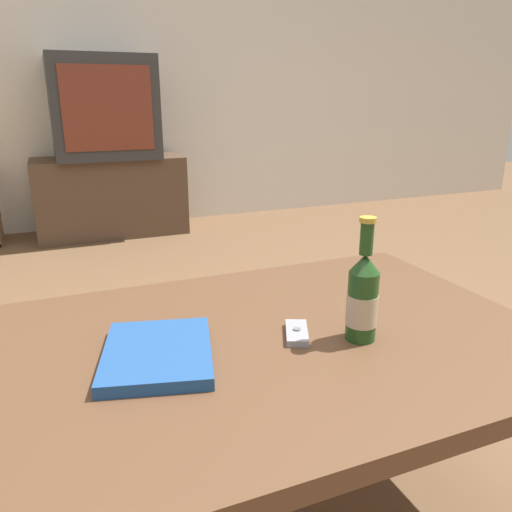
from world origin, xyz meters
TOP-DOWN VIEW (x-y plane):
  - back_wall at (0.00, 3.02)m, footprint 8.00×0.05m
  - coffee_table at (0.00, 0.00)m, footprint 1.10×0.78m
  - tv_stand at (-0.02, 2.74)m, footprint 1.00×0.43m
  - television at (-0.02, 2.73)m, footprint 0.66×0.54m
  - beer_bottle at (0.15, -0.08)m, footprint 0.06×0.06m
  - cell_phone at (0.03, -0.02)m, footprint 0.08×0.11m
  - table_book at (-0.25, -0.01)m, footprint 0.25×0.29m

SIDE VIEW (x-z plane):
  - tv_stand at x=-0.02m, z-range 0.00..0.54m
  - coffee_table at x=0.00m, z-range 0.17..0.63m
  - cell_phone at x=0.03m, z-range 0.46..0.48m
  - table_book at x=-0.25m, z-range 0.47..0.49m
  - beer_bottle at x=0.15m, z-range 0.43..0.68m
  - television at x=-0.02m, z-range 0.54..1.19m
  - back_wall at x=0.00m, z-range 0.00..2.60m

